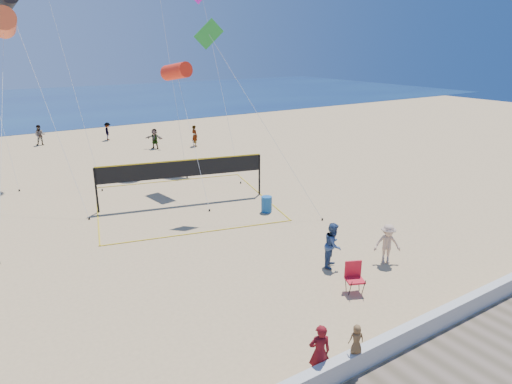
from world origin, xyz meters
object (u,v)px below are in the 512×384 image
trash_barrel (267,204)px  volleyball_net (182,174)px  woman (319,352)px  camp_chair (354,275)px

trash_barrel → volleyball_net: size_ratio=0.08×
woman → volleyball_net: volleyball_net is taller
woman → volleyball_net: (2.71, 14.04, 0.82)m
woman → volleyball_net: bearing=-79.3°
volleyball_net → trash_barrel: bearing=-36.8°
woman → volleyball_net: size_ratio=0.15×
volleyball_net → woman: bearing=-87.4°
trash_barrel → volleyball_net: 4.70m
camp_chair → woman: bearing=-121.1°
camp_chair → trash_barrel: size_ratio=1.49×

